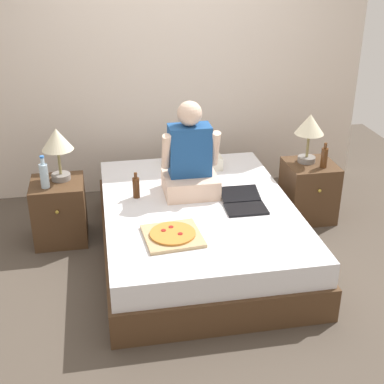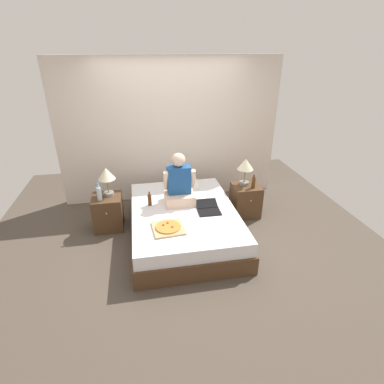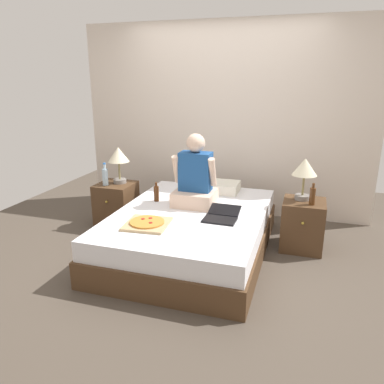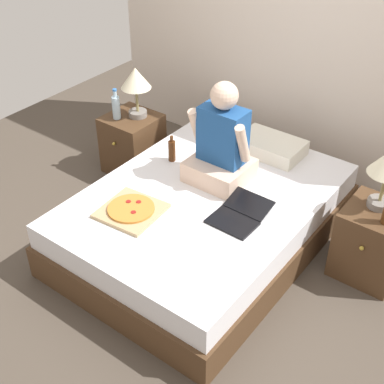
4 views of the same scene
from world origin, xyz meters
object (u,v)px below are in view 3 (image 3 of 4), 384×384
object	(u,v)px
water_bottle	(105,176)
lamp_on_right_nightstand	(305,170)
bed	(191,232)
lamp_on_left_nightstand	(119,157)
beer_bottle	(312,196)
nightstand_right	(303,225)
laptop	(221,216)
pizza_box	(147,223)
nightstand_left	(117,204)
beer_bottle_on_bed	(156,193)
person_seated	(195,179)

from	to	relation	value
water_bottle	lamp_on_right_nightstand	xyz separation A→B (m)	(2.30, 0.14, 0.22)
bed	lamp_on_left_nightstand	world-z (taller)	lamp_on_left_nightstand
beer_bottle	water_bottle	bearing A→B (deg)	179.76
nightstand_right	laptop	xyz separation A→B (m)	(-0.78, -0.55, 0.21)
laptop	pizza_box	world-z (taller)	laptop
lamp_on_right_nightstand	nightstand_left	bearing A→B (deg)	-178.71
nightstand_left	lamp_on_right_nightstand	bearing A→B (deg)	1.29
lamp_on_right_nightstand	nightstand_right	bearing A→B (deg)	-59.07
nightstand_left	pizza_box	distance (m)	1.28
nightstand_left	lamp_on_left_nightstand	size ratio (longest dim) A/B	1.20
water_bottle	pizza_box	world-z (taller)	water_bottle
lamp_on_right_nightstand	beer_bottle	distance (m)	0.29
bed	beer_bottle	size ratio (longest dim) A/B	9.24
bed	laptop	xyz separation A→B (m)	(0.35, -0.10, 0.25)
lamp_on_left_nightstand	beer_bottle	bearing A→B (deg)	-3.76
pizza_box	beer_bottle_on_bed	xyz separation A→B (m)	(-0.20, 0.70, 0.07)
beer_bottle_on_bed	lamp_on_right_nightstand	bearing A→B (deg)	10.16
nightstand_left	pizza_box	size ratio (longest dim) A/B	1.25
nightstand_left	person_seated	distance (m)	1.22
nightstand_left	beer_bottle_on_bed	size ratio (longest dim) A/B	2.46
nightstand_left	water_bottle	size ratio (longest dim) A/B	1.96
lamp_on_left_nightstand	beer_bottle_on_bed	world-z (taller)	lamp_on_left_nightstand
nightstand_left	nightstand_right	size ratio (longest dim) A/B	1.00
nightstand_right	pizza_box	bearing A→B (deg)	-146.48
water_bottle	laptop	size ratio (longest dim) A/B	0.66
lamp_on_right_nightstand	beer_bottle	size ratio (longest dim) A/B	1.96
nightstand_right	beer_bottle_on_bed	world-z (taller)	beer_bottle_on_bed
bed	beer_bottle	bearing A→B (deg)	15.91
nightstand_right	beer_bottle	xyz separation A→B (m)	(0.07, -0.10, 0.37)
nightstand_right	beer_bottle_on_bed	distance (m)	1.65
laptop	lamp_on_left_nightstand	bearing A→B (deg)	157.47
nightstand_left	beer_bottle_on_bed	bearing A→B (deg)	-19.72
lamp_on_right_nightstand	beer_bottle_on_bed	distance (m)	1.63
nightstand_right	beer_bottle	distance (m)	0.39
beer_bottle	pizza_box	distance (m)	1.71
bed	laptop	size ratio (longest dim) A/B	5.07
nightstand_right	lamp_on_right_nightstand	bearing A→B (deg)	120.93
beer_bottle	beer_bottle_on_bed	world-z (taller)	beer_bottle
lamp_on_right_nightstand	beer_bottle	xyz separation A→B (m)	(0.10, -0.15, -0.23)
person_seated	pizza_box	world-z (taller)	person_seated
nightstand_left	beer_bottle	xyz separation A→B (m)	(2.32, -0.10, 0.37)
nightstand_right	person_seated	bearing A→B (deg)	-169.62
water_bottle	lamp_on_right_nightstand	size ratio (longest dim) A/B	0.61
lamp_on_right_nightstand	laptop	bearing A→B (deg)	-141.45
lamp_on_right_nightstand	beer_bottle_on_bed	bearing A→B (deg)	-169.84
bed	pizza_box	size ratio (longest dim) A/B	4.91
nightstand_left	lamp_on_right_nightstand	distance (m)	2.30
lamp_on_right_nightstand	pizza_box	size ratio (longest dim) A/B	1.04
person_seated	nightstand_left	bearing A→B (deg)	169.12
beer_bottle	person_seated	distance (m)	1.23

